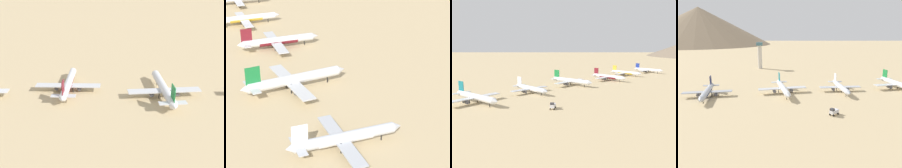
# 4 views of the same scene
# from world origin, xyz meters

# --- Properties ---
(ground_plane) EXTENTS (1800.00, 1800.00, 0.00)m
(ground_plane) POSITION_xyz_m (0.00, 0.00, 0.00)
(ground_plane) COLOR tan
(parked_jet_3) EXTENTS (42.59, 34.63, 12.28)m
(parked_jet_3) POSITION_xyz_m (-3.28, -0.53, 4.13)
(parked_jet_3) COLOR silver
(parked_jet_3) RESTS_ON ground
(parked_jet_4) EXTENTS (39.03, 31.69, 11.26)m
(parked_jet_4) POSITION_xyz_m (4.21, 45.14, 3.75)
(parked_jet_4) COLOR silver
(parked_jet_4) RESTS_ON ground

